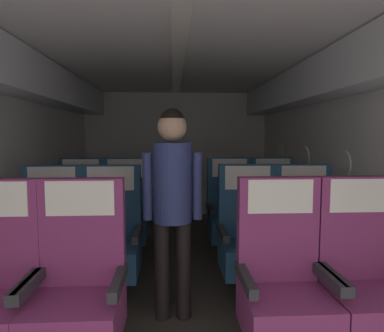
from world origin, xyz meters
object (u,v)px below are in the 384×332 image
Objects in this scene: seat_c_right_aisle at (274,215)px; seat_b_left_aisle at (110,243)px; seat_c_left_window at (80,218)px; flight_attendant at (172,192)px; seat_b_left_window at (50,244)px; seat_b_right_window at (249,241)px; seat_a_left_aisle at (78,294)px; seat_c_right_window at (230,216)px; seat_a_right_aisle at (366,287)px; seat_a_right_window at (283,290)px; seat_c_left_aisle at (125,217)px; seat_b_right_aisle at (306,240)px.

seat_b_left_aisle is at bearing -151.64° from seat_c_right_aisle.
seat_c_left_window is 0.72× the size of flight_attendant.
seat_b_right_window is (1.63, -0.01, 0.00)m from seat_b_left_window.
seat_b_left_window is 1.15m from flight_attendant.
seat_a_left_aisle is 1.00× the size of seat_c_right_window.
seat_a_right_aisle and seat_a_right_window have the same top height.
seat_c_right_aisle is at bearing 74.70° from seat_a_right_window.
seat_c_right_window is 1.43m from flight_attendant.
seat_c_left_aisle is at bearing 179.73° from seat_c_right_aisle.
flight_attendant reaches higher than seat_a_left_aisle.
flight_attendant reaches higher than seat_c_left_window.
seat_b_right_window is 1.00× the size of seat_c_right_aisle.
seat_a_right_window is 0.89m from seat_b_right_window.
seat_a_right_aisle is 1.36m from flight_attendant.
seat_a_left_aisle is 0.92m from flight_attendant.
seat_a_right_aisle is 2.77m from seat_c_left_window.
seat_c_right_aisle is at bearing 47.16° from seat_a_left_aisle.
seat_c_right_aisle is at bearing 89.97° from seat_b_right_aisle.
seat_c_right_aisle is 1.70m from flight_attendant.
seat_a_right_aisle is 0.88m from seat_b_right_aisle.
seat_a_left_aisle and seat_b_left_aisle have the same top height.
seat_a_left_aisle is 1.00× the size of seat_b_left_window.
seat_b_right_window is 0.89m from seat_c_right_window.
seat_b_right_window is 1.01m from seat_c_right_aisle.
seat_b_left_window is 1.00× the size of seat_c_left_window.
seat_a_right_aisle and seat_c_right_window have the same top height.
seat_a_right_aisle is 1.00× the size of seat_b_left_aisle.
seat_c_right_aisle is 0.49m from seat_c_right_window.
seat_c_left_aisle is (0.01, 1.78, 0.00)m from seat_a_left_aisle.
seat_c_left_window and seat_c_right_aisle have the same top height.
seat_b_left_aisle and seat_c_right_aisle have the same top height.
seat_a_left_aisle is 2.42m from seat_c_right_aisle.
seat_c_left_window is 1.00× the size of seat_c_left_aisle.
seat_c_right_aisle is at bearing -0.10° from seat_c_left_window.
seat_a_right_aisle is 0.72× the size of flight_attendant.
seat_a_right_aisle is at bearing -89.86° from seat_c_right_aisle.
flight_attendant is at bearing -133.28° from seat_c_right_aisle.
seat_a_right_aisle is at bearing -40.03° from seat_c_left_window.
seat_a_right_window is 1.46m from seat_b_left_aisle.
seat_a_right_window is at bearing -0.30° from seat_a_left_aisle.
seat_a_right_window is 1.00× the size of seat_c_right_window.
seat_c_right_aisle is (1.64, 0.88, 0.00)m from seat_b_left_aisle.
seat_b_left_window is 1.85m from seat_c_right_window.
seat_a_left_aisle is 1.01m from seat_b_left_window.
seat_a_left_aisle is 1.00× the size of seat_b_left_aisle.
seat_b_right_window and seat_c_right_aisle have the same top height.
seat_a_left_aisle is at bearing -62.16° from seat_b_left_window.
seat_a_right_aisle and seat_c_right_aisle have the same top height.
seat_a_right_aisle is 1.00× the size of seat_c_left_aisle.
flight_attendant is (0.52, -1.20, 0.47)m from seat_c_left_aisle.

